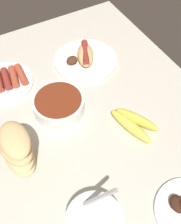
% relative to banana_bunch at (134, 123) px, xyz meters
% --- Properties ---
extents(ground_plane, '(1.20, 0.90, 0.03)m').
position_rel_banana_bunch_xyz_m(ground_plane, '(0.05, 0.15, -0.03)').
color(ground_plane, beige).
extents(banana_bunch, '(0.17, 0.12, 0.03)m').
position_rel_banana_bunch_xyz_m(banana_bunch, '(0.00, 0.00, 0.00)').
color(banana_bunch, gold).
rests_on(banana_bunch, ground_plane).
extents(bowl_coleslaw, '(0.14, 0.14, 0.15)m').
position_rel_banana_bunch_xyz_m(bowl_coleslaw, '(-0.20, 0.26, 0.01)').
color(bowl_coleslaw, silver).
rests_on(bowl_coleslaw, ground_plane).
extents(bowl_chili, '(0.17, 0.17, 0.05)m').
position_rel_banana_bunch_xyz_m(bowl_chili, '(0.17, 0.18, 0.01)').
color(bowl_chili, white).
rests_on(bowl_chili, ground_plane).
extents(bread_stack, '(0.14, 0.10, 0.14)m').
position_rel_banana_bunch_xyz_m(bread_stack, '(0.05, 0.35, 0.06)').
color(bread_stack, '#E5C689').
rests_on(bread_stack, ground_plane).
extents(plate_hotdog_assembled, '(0.24, 0.24, 0.06)m').
position_rel_banana_bunch_xyz_m(plate_hotdog_assembled, '(0.34, -0.01, 0.00)').
color(plate_hotdog_assembled, white).
rests_on(plate_hotdog_assembled, ground_plane).
extents(plate_sausages, '(0.21, 0.21, 0.03)m').
position_rel_banana_bunch_xyz_m(plate_sausages, '(0.37, 0.30, -0.00)').
color(plate_sausages, white).
rests_on(plate_sausages, ground_plane).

